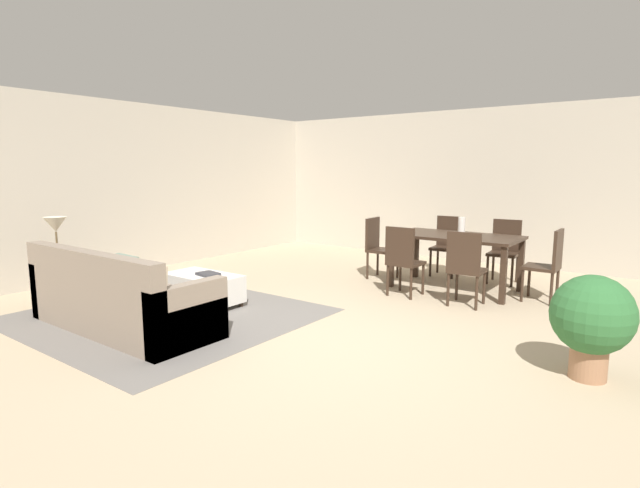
{
  "coord_description": "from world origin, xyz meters",
  "views": [
    {
      "loc": [
        2.71,
        -3.75,
        1.65
      ],
      "look_at": [
        -0.95,
        1.16,
        0.72
      ],
      "focal_mm": 27.68,
      "sensor_mm": 36.0,
      "label": 1
    }
  ],
  "objects_px": {
    "dining_chair_far_left": "(447,242)",
    "couch": "(119,301)",
    "dining_chair_far_right": "(505,247)",
    "book_on_ottoman": "(208,274)",
    "table_lamp": "(56,226)",
    "dining_chair_near_left": "(403,257)",
    "dining_table": "(456,241)",
    "dining_chair_head_west": "(378,244)",
    "vase_centerpiece": "(462,226)",
    "side_table": "(59,269)",
    "ottoman_table": "(203,287)",
    "potted_plant": "(592,318)",
    "dining_chair_near_right": "(465,264)",
    "dining_chair_head_east": "(549,261)"
  },
  "relations": [
    {
      "from": "dining_chair_near_left",
      "to": "potted_plant",
      "type": "bearing_deg",
      "value": -31.0
    },
    {
      "from": "ottoman_table",
      "to": "dining_chair_near_right",
      "type": "distance_m",
      "value": 3.19
    },
    {
      "from": "dining_chair_far_right",
      "to": "book_on_ottoman",
      "type": "relative_size",
      "value": 3.54
    },
    {
      "from": "dining_table",
      "to": "dining_chair_head_west",
      "type": "relative_size",
      "value": 1.81
    },
    {
      "from": "side_table",
      "to": "vase_centerpiece",
      "type": "relative_size",
      "value": 2.23
    },
    {
      "from": "ottoman_table",
      "to": "dining_chair_near_right",
      "type": "relative_size",
      "value": 1.04
    },
    {
      "from": "potted_plant",
      "to": "dining_chair_near_right",
      "type": "bearing_deg",
      "value": 137.24
    },
    {
      "from": "table_lamp",
      "to": "dining_chair_near_right",
      "type": "xyz_separation_m",
      "value": [
        4.0,
        2.87,
        -0.45
      ]
    },
    {
      "from": "potted_plant",
      "to": "dining_chair_head_west",
      "type": "bearing_deg",
      "value": 145.35
    },
    {
      "from": "dining_table",
      "to": "dining_chair_near_right",
      "type": "distance_m",
      "value": 0.91
    },
    {
      "from": "dining_chair_far_left",
      "to": "vase_centerpiece",
      "type": "distance_m",
      "value": 1.08
    },
    {
      "from": "dining_chair_far_right",
      "to": "dining_chair_head_east",
      "type": "xyz_separation_m",
      "value": [
        0.77,
        -0.81,
        0.0
      ]
    },
    {
      "from": "dining_chair_near_right",
      "to": "couch",
      "type": "bearing_deg",
      "value": -131.04
    },
    {
      "from": "dining_chair_far_left",
      "to": "side_table",
      "type": "bearing_deg",
      "value": -124.69
    },
    {
      "from": "dining_chair_near_right",
      "to": "dining_chair_far_right",
      "type": "bearing_deg",
      "value": 90.56
    },
    {
      "from": "couch",
      "to": "dining_chair_head_west",
      "type": "relative_size",
      "value": 2.45
    },
    {
      "from": "book_on_ottoman",
      "to": "dining_chair_far_right",
      "type": "bearing_deg",
      "value": 54.45
    },
    {
      "from": "ottoman_table",
      "to": "dining_chair_far_right",
      "type": "bearing_deg",
      "value": 53.4
    },
    {
      "from": "dining_chair_far_right",
      "to": "potted_plant",
      "type": "distance_m",
      "value": 3.44
    },
    {
      "from": "ottoman_table",
      "to": "potted_plant",
      "type": "bearing_deg",
      "value": 5.54
    },
    {
      "from": "dining_chair_near_right",
      "to": "ottoman_table",
      "type": "bearing_deg",
      "value": -144.7
    },
    {
      "from": "dining_chair_near_right",
      "to": "dining_chair_far_left",
      "type": "bearing_deg",
      "value": 118.9
    },
    {
      "from": "couch",
      "to": "vase_centerpiece",
      "type": "distance_m",
      "value": 4.37
    },
    {
      "from": "potted_plant",
      "to": "dining_chair_head_east",
      "type": "bearing_deg",
      "value": 109.41
    },
    {
      "from": "table_lamp",
      "to": "vase_centerpiece",
      "type": "relative_size",
      "value": 2.1
    },
    {
      "from": "dining_chair_far_left",
      "to": "dining_chair_near_left",
      "type": "bearing_deg",
      "value": -87.59
    },
    {
      "from": "couch",
      "to": "dining_chair_far_left",
      "type": "height_order",
      "value": "dining_chair_far_left"
    },
    {
      "from": "table_lamp",
      "to": "dining_chair_head_east",
      "type": "relative_size",
      "value": 0.57
    },
    {
      "from": "dining_table",
      "to": "dining_chair_near_right",
      "type": "relative_size",
      "value": 1.81
    },
    {
      "from": "table_lamp",
      "to": "dining_chair_near_right",
      "type": "height_order",
      "value": "table_lamp"
    },
    {
      "from": "side_table",
      "to": "vase_centerpiece",
      "type": "bearing_deg",
      "value": 44.81
    },
    {
      "from": "couch",
      "to": "dining_chair_far_left",
      "type": "distance_m",
      "value": 4.88
    },
    {
      "from": "dining_chair_head_east",
      "to": "dining_chair_head_west",
      "type": "bearing_deg",
      "value": -178.93
    },
    {
      "from": "dining_chair_far_right",
      "to": "dining_chair_head_east",
      "type": "distance_m",
      "value": 1.12
    },
    {
      "from": "dining_table",
      "to": "dining_chair_far_right",
      "type": "relative_size",
      "value": 1.81
    },
    {
      "from": "dining_chair_far_right",
      "to": "side_table",
      "type": "bearing_deg",
      "value": -131.53
    },
    {
      "from": "side_table",
      "to": "dining_chair_near_left",
      "type": "bearing_deg",
      "value": 42.03
    },
    {
      "from": "side_table",
      "to": "potted_plant",
      "type": "bearing_deg",
      "value": 14.5
    },
    {
      "from": "dining_chair_far_left",
      "to": "couch",
      "type": "bearing_deg",
      "value": -110.14
    },
    {
      "from": "dining_chair_near_right",
      "to": "vase_centerpiece",
      "type": "xyz_separation_m",
      "value": [
        -0.35,
        0.76,
        0.37
      ]
    },
    {
      "from": "table_lamp",
      "to": "dining_chair_head_west",
      "type": "xyz_separation_m",
      "value": [
        2.35,
        3.65,
        -0.45
      ]
    },
    {
      "from": "potted_plant",
      "to": "dining_table",
      "type": "bearing_deg",
      "value": 131.83
    },
    {
      "from": "dining_chair_near_left",
      "to": "vase_centerpiece",
      "type": "bearing_deg",
      "value": 58.15
    },
    {
      "from": "side_table",
      "to": "book_on_ottoman",
      "type": "bearing_deg",
      "value": 34.45
    },
    {
      "from": "dining_chair_far_right",
      "to": "book_on_ottoman",
      "type": "height_order",
      "value": "dining_chair_far_right"
    },
    {
      "from": "side_table",
      "to": "dining_chair_far_right",
      "type": "xyz_separation_m",
      "value": [
        3.99,
        4.5,
        0.08
      ]
    },
    {
      "from": "dining_chair_far_left",
      "to": "book_on_ottoman",
      "type": "xyz_separation_m",
      "value": [
        -1.6,
        -3.45,
        -0.12
      ]
    },
    {
      "from": "side_table",
      "to": "ottoman_table",
      "type": "bearing_deg",
      "value": 36.21
    },
    {
      "from": "dining_chair_near_right",
      "to": "vase_centerpiece",
      "type": "bearing_deg",
      "value": 114.82
    },
    {
      "from": "table_lamp",
      "to": "dining_chair_near_left",
      "type": "height_order",
      "value": "table_lamp"
    }
  ]
}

